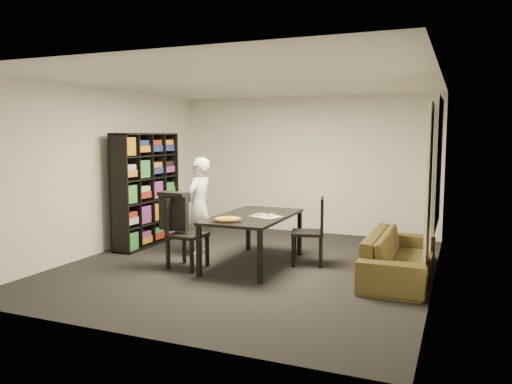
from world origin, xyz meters
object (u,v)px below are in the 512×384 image
at_px(bookshelf, 146,189).
at_px(sofa, 399,256).
at_px(person, 199,206).
at_px(pepperoni_pizza, 228,219).
at_px(chair_right, 314,227).
at_px(dining_table, 253,220).
at_px(chair_left, 182,228).
at_px(baking_tray, 228,220).

distance_m(bookshelf, sofa, 4.29).
relative_size(bookshelf, sofa, 0.94).
xyz_separation_m(person, pepperoni_pizza, (0.90, -0.84, -0.01)).
xyz_separation_m(person, sofa, (3.05, -0.12, -0.47)).
relative_size(chair_right, pepperoni_pizza, 2.78).
bearing_deg(bookshelf, dining_table, -13.97).
distance_m(chair_left, baking_tray, 0.76).
distance_m(dining_table, chair_left, 1.02).
xyz_separation_m(dining_table, baking_tray, (-0.14, -0.54, 0.07)).
bearing_deg(dining_table, pepperoni_pizza, -102.15).
height_order(dining_table, chair_left, chair_left).
distance_m(bookshelf, baking_tray, 2.34).
bearing_deg(dining_table, person, 165.92).
bearing_deg(pepperoni_pizza, person, 137.18).
bearing_deg(pepperoni_pizza, dining_table, 77.85).
distance_m(pepperoni_pizza, sofa, 2.31).
bearing_deg(dining_table, baking_tray, -104.59).
bearing_deg(sofa, dining_table, 93.84).
xyz_separation_m(bookshelf, chair_left, (1.32, -1.06, -0.38)).
bearing_deg(dining_table, bookshelf, 166.03).
bearing_deg(chair_right, person, -101.66).
height_order(bookshelf, dining_table, bookshelf).
distance_m(person, sofa, 3.09).
height_order(chair_right, sofa, chair_right).
relative_size(chair_left, chair_right, 1.02).
xyz_separation_m(bookshelf, chair_right, (2.99, -0.19, -0.40)).
bearing_deg(chair_left, bookshelf, 55.33).
relative_size(dining_table, person, 1.14).
bearing_deg(person, chair_left, 15.43).
xyz_separation_m(bookshelf, sofa, (4.22, -0.41, -0.66)).
relative_size(dining_table, pepperoni_pizza, 4.98).
height_order(chair_left, person, person).
xyz_separation_m(bookshelf, dining_table, (2.20, -0.55, -0.29)).
distance_m(chair_right, pepperoni_pizza, 1.33).
relative_size(dining_table, sofa, 0.87).
xyz_separation_m(chair_right, baking_tray, (-0.94, -0.90, 0.18)).
height_order(chair_right, baking_tray, chair_right).
distance_m(person, baking_tray, 1.20).
height_order(bookshelf, chair_right, bookshelf).
height_order(dining_table, sofa, dining_table).
bearing_deg(pepperoni_pizza, sofa, 18.42).
height_order(chair_left, baking_tray, chair_left).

